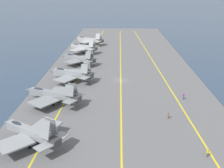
{
  "coord_description": "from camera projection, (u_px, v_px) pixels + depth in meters",
  "views": [
    {
      "loc": [
        -83.89,
        0.59,
        28.94
      ],
      "look_at": [
        -10.51,
        2.49,
        2.9
      ],
      "focal_mm": 45.0,
      "sensor_mm": 36.0,
      "label": 1
    }
  ],
  "objects": [
    {
      "name": "parked_jet_fifth",
      "position": [
        78.0,
        58.0,
        105.75
      ],
      "size": [
        12.64,
        15.47,
        5.84
      ],
      "color": "gray",
      "rests_on": "carrier_deck"
    },
    {
      "name": "parked_jet_sixth",
      "position": [
        83.0,
        47.0,
        123.56
      ],
      "size": [
        13.46,
        14.96,
        6.15
      ],
      "color": "#A8AAAF",
      "rests_on": "carrier_deck"
    },
    {
      "name": "parked_jet_seventh",
      "position": [
        89.0,
        40.0,
        140.57
      ],
      "size": [
        12.49,
        16.41,
        5.95
      ],
      "color": "#A8AAAF",
      "rests_on": "carrier_deck"
    },
    {
      "name": "crew_yellow_vest",
      "position": [
        208.0,
        152.0,
        48.86
      ],
      "size": [
        0.43,
        0.46,
        1.73
      ],
      "color": "#4C473D",
      "rests_on": "carrier_deck"
    },
    {
      "name": "parked_jet_third",
      "position": [
        52.0,
        94.0,
        70.53
      ],
      "size": [
        14.24,
        16.65,
        6.03
      ],
      "color": "gray",
      "rests_on": "carrier_deck"
    },
    {
      "name": "crew_brown_vest",
      "position": [
        168.0,
        115.0,
        63.04
      ],
      "size": [
        0.44,
        0.37,
        1.63
      ],
      "color": "#4C473D",
      "rests_on": "carrier_deck"
    },
    {
      "name": "parked_jet_second",
      "position": [
        30.0,
        132.0,
        52.08
      ],
      "size": [
        13.45,
        14.65,
        6.78
      ],
      "color": "gray",
      "rests_on": "carrier_deck"
    },
    {
      "name": "deck_stripe_edge_line",
      "position": [
        77.0,
        80.0,
        88.91
      ],
      "size": [
        201.24,
        6.51,
        0.01
      ],
      "primitive_type": "cube",
      "rotation": [
        0.0,
        0.0,
        -0.03
      ],
      "color": "yellow",
      "rests_on": "carrier_deck"
    },
    {
      "name": "deck_stripe_foul_line",
      "position": [
        165.0,
        81.0,
        88.23
      ],
      "size": [
        201.11,
        10.0,
        0.01
      ],
      "primitive_type": "cube",
      "rotation": [
        0.0,
        0.0,
        0.05
      ],
      "color": "yellow",
      "rests_on": "carrier_deck"
    },
    {
      "name": "ground_plane",
      "position": [
        121.0,
        82.0,
        88.7
      ],
      "size": [
        2000.0,
        2000.0,
        0.0
      ],
      "primitive_type": "plane",
      "color": "#2D425B"
    },
    {
      "name": "deck_stripe_centerline",
      "position": [
        121.0,
        80.0,
        88.57
      ],
      "size": [
        201.32,
        0.36,
        0.01
      ],
      "primitive_type": "cube",
      "color": "yellow",
      "rests_on": "carrier_deck"
    },
    {
      "name": "carrier_deck",
      "position": [
        121.0,
        81.0,
        88.64
      ],
      "size": [
        223.69,
        50.87,
        0.4
      ],
      "primitive_type": "cube",
      "color": "slate",
      "rests_on": "ground"
    },
    {
      "name": "parked_jet_fourth",
      "position": [
        71.0,
        74.0,
        87.07
      ],
      "size": [
        13.6,
        15.41,
        6.24
      ],
      "color": "gray",
      "rests_on": "carrier_deck"
    },
    {
      "name": "crew_purple_vest",
      "position": [
        184.0,
        96.0,
        73.56
      ],
      "size": [
        0.46,
        0.41,
        1.79
      ],
      "color": "#4C473D",
      "rests_on": "carrier_deck"
    }
  ]
}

